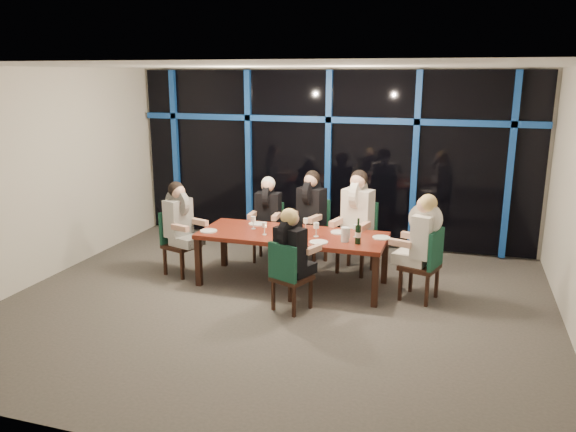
{
  "coord_description": "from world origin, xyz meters",
  "views": [
    {
      "loc": [
        2.19,
        -6.37,
        2.92
      ],
      "look_at": [
        0.0,
        0.6,
        1.05
      ],
      "focal_mm": 35.0,
      "sensor_mm": 36.0,
      "label": 1
    }
  ],
  "objects_px": {
    "dining_table": "(292,238)",
    "chair_end_right": "(426,261)",
    "chair_far_mid": "(313,227)",
    "chair_far_left": "(269,228)",
    "diner_far_mid": "(310,204)",
    "chair_far_right": "(358,233)",
    "diner_end_right": "(422,232)",
    "diner_far_left": "(268,207)",
    "chair_end_left": "(177,239)",
    "water_pitcher": "(345,234)",
    "diner_end_left": "(180,215)",
    "chair_near_mid": "(288,273)",
    "diner_far_right": "(357,207)",
    "wine_bottle": "(358,234)",
    "diner_near_mid": "(292,244)"
  },
  "relations": [
    {
      "from": "dining_table",
      "to": "chair_far_left",
      "type": "relative_size",
      "value": 2.82
    },
    {
      "from": "dining_table",
      "to": "diner_near_mid",
      "type": "height_order",
      "value": "diner_near_mid"
    },
    {
      "from": "chair_end_left",
      "to": "water_pitcher",
      "type": "relative_size",
      "value": 4.86
    },
    {
      "from": "chair_near_mid",
      "to": "chair_end_right",
      "type": "bearing_deg",
      "value": -129.77
    },
    {
      "from": "diner_far_right",
      "to": "diner_far_mid",
      "type": "bearing_deg",
      "value": 178.44
    },
    {
      "from": "diner_far_left",
      "to": "diner_end_left",
      "type": "distance_m",
      "value": 1.4
    },
    {
      "from": "chair_end_right",
      "to": "diner_end_right",
      "type": "distance_m",
      "value": 0.4
    },
    {
      "from": "diner_near_mid",
      "to": "water_pitcher",
      "type": "relative_size",
      "value": 4.51
    },
    {
      "from": "chair_far_right",
      "to": "chair_end_left",
      "type": "relative_size",
      "value": 1.11
    },
    {
      "from": "chair_far_right",
      "to": "diner_near_mid",
      "type": "height_order",
      "value": "diner_near_mid"
    },
    {
      "from": "chair_end_left",
      "to": "water_pitcher",
      "type": "distance_m",
      "value": 2.57
    },
    {
      "from": "diner_far_left",
      "to": "diner_far_right",
      "type": "xyz_separation_m",
      "value": [
        1.43,
        -0.1,
        0.12
      ]
    },
    {
      "from": "chair_far_mid",
      "to": "chair_far_left",
      "type": "bearing_deg",
      "value": -154.67
    },
    {
      "from": "dining_table",
      "to": "diner_far_mid",
      "type": "height_order",
      "value": "diner_far_mid"
    },
    {
      "from": "chair_far_mid",
      "to": "chair_end_left",
      "type": "bearing_deg",
      "value": -132.07
    },
    {
      "from": "chair_far_left",
      "to": "wine_bottle",
      "type": "bearing_deg",
      "value": -38.41
    },
    {
      "from": "diner_far_mid",
      "to": "chair_far_mid",
      "type": "bearing_deg",
      "value": 90.0
    },
    {
      "from": "diner_far_mid",
      "to": "diner_end_left",
      "type": "height_order",
      "value": "diner_far_mid"
    },
    {
      "from": "chair_end_left",
      "to": "diner_end_left",
      "type": "xyz_separation_m",
      "value": [
        0.08,
        -0.02,
        0.38
      ]
    },
    {
      "from": "chair_far_left",
      "to": "dining_table",
      "type": "bearing_deg",
      "value": -57.7
    },
    {
      "from": "chair_end_left",
      "to": "diner_near_mid",
      "type": "height_order",
      "value": "diner_near_mid"
    },
    {
      "from": "diner_far_mid",
      "to": "chair_near_mid",
      "type": "bearing_deg",
      "value": -67.46
    },
    {
      "from": "chair_end_left",
      "to": "diner_far_mid",
      "type": "relative_size",
      "value": 0.98
    },
    {
      "from": "chair_far_right",
      "to": "chair_near_mid",
      "type": "distance_m",
      "value": 1.86
    },
    {
      "from": "chair_far_right",
      "to": "diner_end_right",
      "type": "xyz_separation_m",
      "value": [
        0.98,
        -0.88,
        0.34
      ]
    },
    {
      "from": "chair_near_mid",
      "to": "diner_end_right",
      "type": "xyz_separation_m",
      "value": [
        1.54,
        0.89,
        0.43
      ]
    },
    {
      "from": "chair_end_left",
      "to": "chair_near_mid",
      "type": "xyz_separation_m",
      "value": [
        1.99,
        -0.85,
        -0.03
      ]
    },
    {
      "from": "diner_far_left",
      "to": "chair_end_left",
      "type": "bearing_deg",
      "value": -142.7
    },
    {
      "from": "chair_far_mid",
      "to": "diner_far_mid",
      "type": "bearing_deg",
      "value": -90.0
    },
    {
      "from": "diner_far_right",
      "to": "chair_far_mid",
      "type": "bearing_deg",
      "value": 172.34
    },
    {
      "from": "chair_far_right",
      "to": "water_pitcher",
      "type": "height_order",
      "value": "chair_far_right"
    },
    {
      "from": "chair_end_right",
      "to": "diner_far_mid",
      "type": "bearing_deg",
      "value": -102.62
    },
    {
      "from": "chair_far_left",
      "to": "chair_far_right",
      "type": "relative_size",
      "value": 0.88
    },
    {
      "from": "chair_end_left",
      "to": "wine_bottle",
      "type": "xyz_separation_m",
      "value": [
        2.73,
        -0.15,
        0.35
      ]
    },
    {
      "from": "diner_end_left",
      "to": "wine_bottle",
      "type": "relative_size",
      "value": 2.71
    },
    {
      "from": "chair_far_mid",
      "to": "wine_bottle",
      "type": "height_order",
      "value": "wine_bottle"
    },
    {
      "from": "chair_end_left",
      "to": "diner_far_left",
      "type": "distance_m",
      "value": 1.48
    },
    {
      "from": "chair_end_right",
      "to": "diner_end_left",
      "type": "xyz_separation_m",
      "value": [
        -3.53,
        -0.04,
        0.36
      ]
    },
    {
      "from": "chair_far_mid",
      "to": "diner_end_left",
      "type": "height_order",
      "value": "diner_end_left"
    },
    {
      "from": "dining_table",
      "to": "chair_far_mid",
      "type": "distance_m",
      "value": 1.08
    },
    {
      "from": "dining_table",
      "to": "diner_end_left",
      "type": "height_order",
      "value": "diner_end_left"
    },
    {
      "from": "diner_end_left",
      "to": "chair_far_left",
      "type": "bearing_deg",
      "value": -26.61
    },
    {
      "from": "chair_far_left",
      "to": "chair_end_right",
      "type": "bearing_deg",
      "value": -24.66
    },
    {
      "from": "dining_table",
      "to": "chair_end_right",
      "type": "relative_size",
      "value": 2.66
    },
    {
      "from": "chair_far_left",
      "to": "diner_far_mid",
      "type": "distance_m",
      "value": 0.8
    },
    {
      "from": "dining_table",
      "to": "diner_near_mid",
      "type": "xyz_separation_m",
      "value": [
        0.25,
        -0.84,
        0.19
      ]
    },
    {
      "from": "dining_table",
      "to": "diner_end_left",
      "type": "bearing_deg",
      "value": -177.2
    },
    {
      "from": "chair_far_right",
      "to": "diner_end_right",
      "type": "height_order",
      "value": "diner_end_right"
    },
    {
      "from": "chair_end_right",
      "to": "diner_far_left",
      "type": "distance_m",
      "value": 2.69
    },
    {
      "from": "chair_near_mid",
      "to": "diner_end_left",
      "type": "height_order",
      "value": "diner_end_left"
    }
  ]
}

